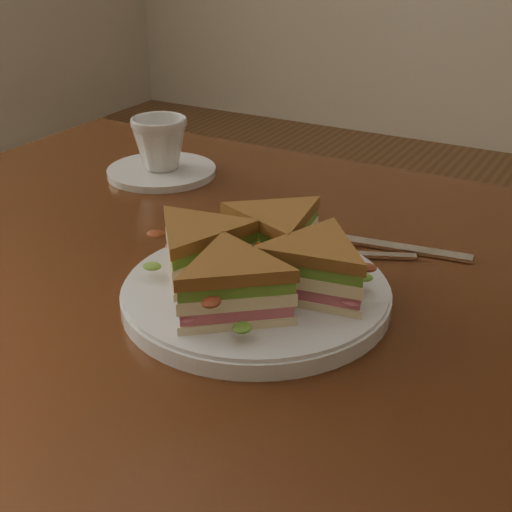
% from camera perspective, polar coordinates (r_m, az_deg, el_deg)
% --- Properties ---
extents(table, '(1.20, 0.80, 0.75)m').
position_cam_1_polar(table, '(0.77, 3.11, -9.08)').
color(table, '#35190C').
rests_on(table, ground).
extents(plate, '(0.26, 0.26, 0.02)m').
position_cam_1_polar(plate, '(0.69, 0.00, -3.14)').
color(plate, white).
rests_on(plate, table).
extents(sandwich_wedges, '(0.25, 0.25, 0.06)m').
position_cam_1_polar(sandwich_wedges, '(0.67, 0.00, -0.38)').
color(sandwich_wedges, '#FFEEBC').
rests_on(sandwich_wedges, plate).
extents(crisps_mound, '(0.09, 0.09, 0.05)m').
position_cam_1_polar(crisps_mound, '(0.67, 0.00, -0.69)').
color(crisps_mound, '#CF641A').
rests_on(crisps_mound, plate).
extents(spoon, '(0.17, 0.09, 0.01)m').
position_cam_1_polar(spoon, '(0.78, 2.77, 0.40)').
color(spoon, silver).
rests_on(spoon, table).
extents(knife, '(0.21, 0.04, 0.00)m').
position_cam_1_polar(knife, '(0.82, 9.01, 1.00)').
color(knife, silver).
rests_on(knife, table).
extents(saucer, '(0.15, 0.15, 0.01)m').
position_cam_1_polar(saucer, '(1.03, -7.55, 6.72)').
color(saucer, white).
rests_on(saucer, table).
extents(coffee_cup, '(0.08, 0.08, 0.07)m').
position_cam_1_polar(coffee_cup, '(1.02, -7.69, 8.92)').
color(coffee_cup, white).
rests_on(coffee_cup, saucer).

